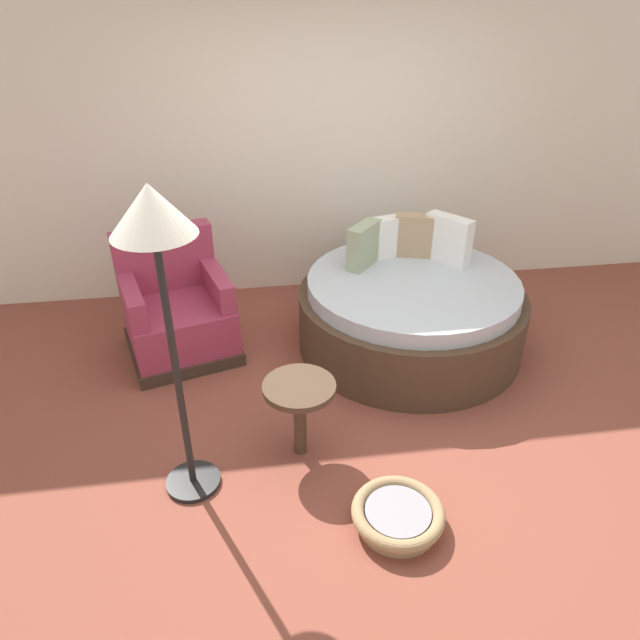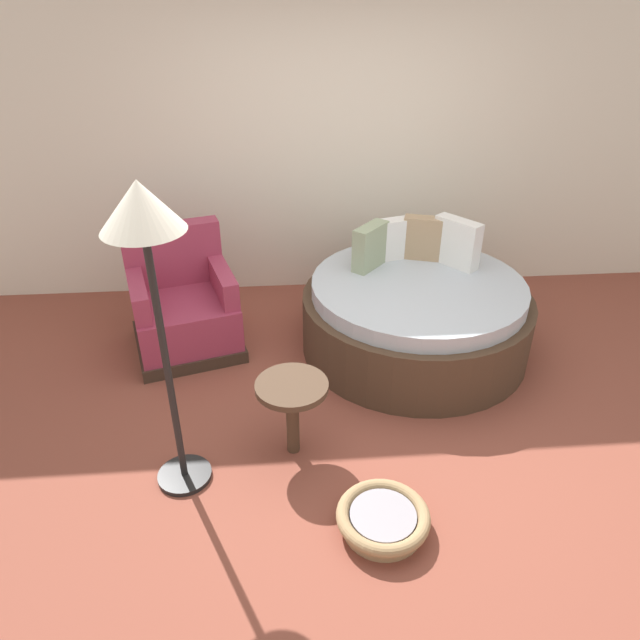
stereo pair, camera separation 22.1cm
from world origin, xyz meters
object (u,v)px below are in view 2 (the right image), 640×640
object	(u,v)px
round_daybed	(415,314)
pet_basket	(383,519)
floor_lamp	(146,240)
side_table	(292,396)
red_armchair	(183,308)

from	to	relation	value
round_daybed	pet_basket	world-z (taller)	round_daybed
pet_basket	floor_lamp	bearing A→B (deg)	157.39
pet_basket	floor_lamp	size ratio (longest dim) A/B	0.28
round_daybed	side_table	distance (m)	1.51
side_table	pet_basket	bearing A→B (deg)	-54.83
floor_lamp	side_table	bearing A→B (deg)	15.50
side_table	round_daybed	bearing A→B (deg)	47.79
round_daybed	side_table	size ratio (longest dim) A/B	3.42
floor_lamp	red_armchair	bearing A→B (deg)	95.92
pet_basket	round_daybed	bearing A→B (deg)	72.56
side_table	floor_lamp	bearing A→B (deg)	-164.50
pet_basket	floor_lamp	xyz separation A→B (m)	(-1.12, 0.47, 1.46)
pet_basket	side_table	size ratio (longest dim) A/B	0.98
pet_basket	floor_lamp	distance (m)	1.90
pet_basket	side_table	world-z (taller)	side_table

